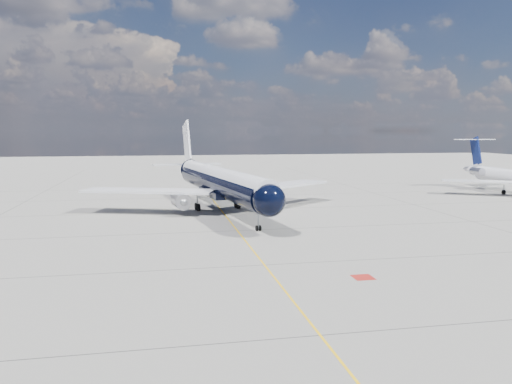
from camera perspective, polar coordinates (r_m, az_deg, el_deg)
ground at (r=76.81m, az=-4.46°, el=-1.52°), size 320.00×320.00×0.00m
taxiway_centerline at (r=71.90m, az=-4.00°, el=-2.10°), size 0.16×160.00×0.01m
red_marking at (r=40.31m, az=12.13°, el=-9.51°), size 1.60×1.60×0.01m
main_airliner at (r=72.31m, az=-4.39°, el=1.26°), size 37.56×46.14×13.37m
regional_jet at (r=101.66m, az=27.11°, el=1.66°), size 26.51×30.39×10.31m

